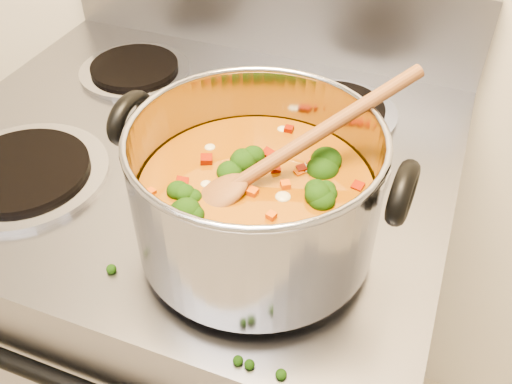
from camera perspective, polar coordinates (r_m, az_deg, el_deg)
electric_range at (r=1.20m, az=-4.83°, el=-12.69°), size 0.78×0.70×1.08m
stockpot at (r=0.65m, az=0.01°, el=-0.19°), size 0.34×0.28×0.17m
wooden_spoon at (r=0.63m, az=1.50°, el=2.93°), size 0.22×0.22×0.13m
cooktop_crumbs at (r=0.75m, az=-0.98°, el=-1.83°), size 0.31×0.35×0.01m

